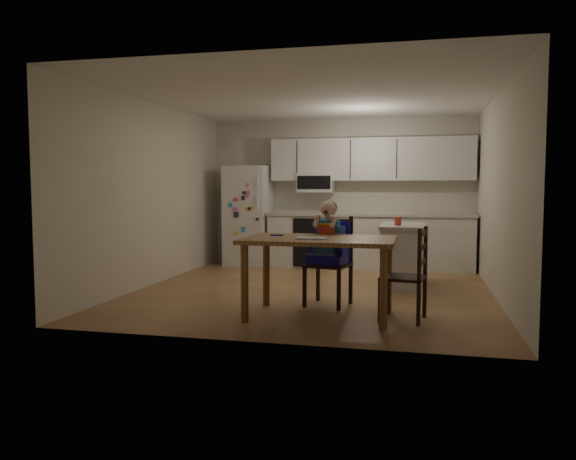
# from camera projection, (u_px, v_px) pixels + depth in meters

# --- Properties ---
(room) EXTENTS (4.52, 5.01, 2.51)m
(room) POSITION_uv_depth(u_px,v_px,m) (320.00, 194.00, 7.68)
(room) COLOR brown
(room) RESTS_ON ground
(refrigerator) EXTENTS (0.72, 0.70, 1.70)m
(refrigerator) POSITION_uv_depth(u_px,v_px,m) (248.00, 216.00, 9.68)
(refrigerator) COLOR silver
(refrigerator) RESTS_ON ground
(kitchen_run) EXTENTS (3.37, 0.62, 2.15)m
(kitchen_run) POSITION_uv_depth(u_px,v_px,m) (368.00, 215.00, 9.31)
(kitchen_run) COLOR silver
(kitchen_run) RESTS_ON ground
(kitchen_island) EXTENTS (0.59, 1.13, 0.84)m
(kitchen_island) POSITION_uv_depth(u_px,v_px,m) (402.00, 255.00, 7.69)
(kitchen_island) COLOR silver
(kitchen_island) RESTS_ON ground
(red_cup) EXTENTS (0.09, 0.09, 0.11)m
(red_cup) POSITION_uv_depth(u_px,v_px,m) (398.00, 221.00, 7.49)
(red_cup) COLOR red
(red_cup) RESTS_ON kitchen_island
(dining_table) EXTENTS (1.55, 0.99, 0.83)m
(dining_table) POSITION_uv_depth(u_px,v_px,m) (320.00, 248.00, 5.80)
(dining_table) COLOR brown
(dining_table) RESTS_ON ground
(napkin) EXTENTS (0.30, 0.26, 0.01)m
(napkin) POSITION_uv_depth(u_px,v_px,m) (312.00, 238.00, 5.69)
(napkin) COLOR #B6B6BB
(napkin) RESTS_ON dining_table
(toddler_spoon) EXTENTS (0.12, 0.06, 0.02)m
(toddler_spoon) POSITION_uv_depth(u_px,v_px,m) (276.00, 235.00, 6.01)
(toddler_spoon) COLOR #1910C9
(toddler_spoon) RESTS_ON dining_table
(chair_booster) EXTENTS (0.53, 0.53, 1.20)m
(chair_booster) POSITION_uv_depth(u_px,v_px,m) (330.00, 242.00, 6.39)
(chair_booster) COLOR black
(chair_booster) RESTS_ON ground
(chair_side) EXTENTS (0.48, 0.48, 0.95)m
(chair_side) POSITION_uv_depth(u_px,v_px,m) (413.00, 268.00, 5.63)
(chair_side) COLOR black
(chair_side) RESTS_ON ground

